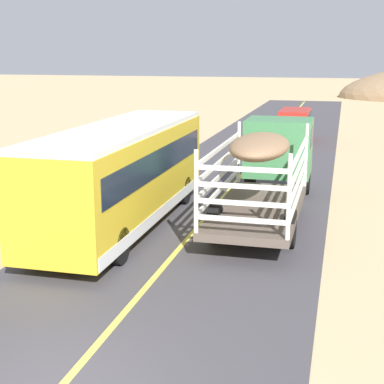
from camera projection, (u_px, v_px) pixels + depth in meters
livestock_truck at (272, 157)px, 20.85m from camera, size 2.53×9.70×3.02m
bus at (123, 173)px, 18.34m from camera, size 2.54×10.00×3.21m
car_far at (295, 123)px, 36.61m from camera, size 1.90×4.62×1.93m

